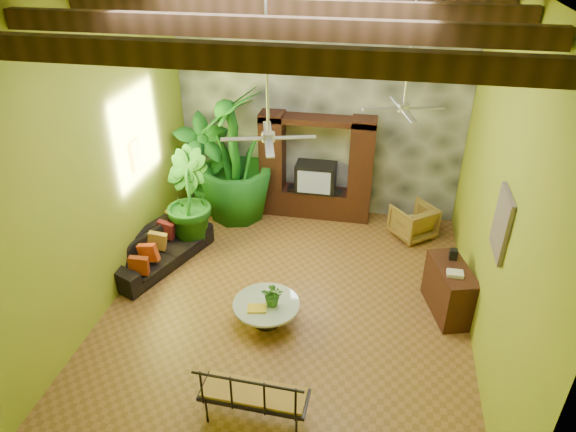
% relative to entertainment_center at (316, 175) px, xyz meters
% --- Properties ---
extents(ground, '(7.00, 7.00, 0.00)m').
position_rel_entertainment_center_xyz_m(ground, '(0.00, -3.14, -0.97)').
color(ground, brown).
rests_on(ground, ground).
extents(back_wall, '(6.00, 0.02, 5.00)m').
position_rel_entertainment_center_xyz_m(back_wall, '(0.00, 0.36, 1.53)').
color(back_wall, '#8EAA26').
rests_on(back_wall, ground).
extents(left_wall, '(0.02, 7.00, 5.00)m').
position_rel_entertainment_center_xyz_m(left_wall, '(-3.00, -3.14, 1.53)').
color(left_wall, '#8EAA26').
rests_on(left_wall, ground).
extents(right_wall, '(0.02, 7.00, 5.00)m').
position_rel_entertainment_center_xyz_m(right_wall, '(3.00, -3.14, 1.53)').
color(right_wall, '#8EAA26').
rests_on(right_wall, ground).
extents(stone_accent_wall, '(5.98, 0.10, 4.98)m').
position_rel_entertainment_center_xyz_m(stone_accent_wall, '(0.00, 0.30, 1.53)').
color(stone_accent_wall, '#3F4247').
rests_on(stone_accent_wall, ground).
extents(ceiling_beams, '(5.95, 5.36, 0.22)m').
position_rel_entertainment_center_xyz_m(ceiling_beams, '(0.00, -3.14, 3.81)').
color(ceiling_beams, '#351F11').
rests_on(ceiling_beams, ceiling).
extents(entertainment_center, '(2.40, 0.55, 2.30)m').
position_rel_entertainment_center_xyz_m(entertainment_center, '(0.00, 0.00, 0.00)').
color(entertainment_center, black).
rests_on(entertainment_center, ground).
extents(ceiling_fan_front, '(1.28, 1.28, 1.86)m').
position_rel_entertainment_center_xyz_m(ceiling_fan_front, '(-0.20, -3.54, 2.44)').
color(ceiling_fan_front, '#BABABF').
rests_on(ceiling_fan_front, ceiling).
extents(ceiling_fan_back, '(1.28, 1.28, 1.86)m').
position_rel_entertainment_center_xyz_m(ceiling_fan_back, '(1.60, -1.94, 2.44)').
color(ceiling_fan_back, '#BABABF').
rests_on(ceiling_fan_back, ceiling).
extents(wall_art_mask, '(0.06, 0.32, 0.55)m').
position_rel_entertainment_center_xyz_m(wall_art_mask, '(-2.96, -2.14, 1.13)').
color(wall_art_mask, yellow).
rests_on(wall_art_mask, left_wall).
extents(wall_art_painting, '(0.06, 0.70, 0.90)m').
position_rel_entertainment_center_xyz_m(wall_art_painting, '(2.96, -3.74, 1.33)').
color(wall_art_painting, '#2A569A').
rests_on(wall_art_painting, right_wall).
extents(sofa, '(1.61, 2.39, 0.65)m').
position_rel_entertainment_center_xyz_m(sofa, '(-2.65, -2.42, -0.64)').
color(sofa, black).
rests_on(sofa, ground).
extents(wicker_armchair, '(1.07, 1.07, 0.70)m').
position_rel_entertainment_center_xyz_m(wicker_armchair, '(2.12, -0.53, -0.61)').
color(wicker_armchair, olive).
rests_on(wicker_armchair, ground).
extents(tall_plant_a, '(1.43, 1.32, 2.25)m').
position_rel_entertainment_center_xyz_m(tall_plant_a, '(-2.36, -0.38, 0.16)').
color(tall_plant_a, '#1A6321').
rests_on(tall_plant_a, ground).
extents(tall_plant_b, '(1.37, 1.40, 1.98)m').
position_rel_entertainment_center_xyz_m(tall_plant_b, '(-2.32, -1.60, 0.02)').
color(tall_plant_b, '#1E661A').
rests_on(tall_plant_b, ground).
extents(tall_plant_c, '(1.68, 1.68, 2.87)m').
position_rel_entertainment_center_xyz_m(tall_plant_c, '(-1.68, -0.38, 0.47)').
color(tall_plant_c, '#19621A').
rests_on(tall_plant_c, ground).
extents(coffee_table, '(1.08, 1.08, 0.40)m').
position_rel_entertainment_center_xyz_m(coffee_table, '(-0.26, -3.67, -0.71)').
color(coffee_table, black).
rests_on(coffee_table, ground).
extents(centerpiece_plant, '(0.37, 0.33, 0.40)m').
position_rel_entertainment_center_xyz_m(centerpiece_plant, '(-0.14, -3.68, -0.37)').
color(centerpiece_plant, '#2A6119').
rests_on(centerpiece_plant, coffee_table).
extents(yellow_tray, '(0.33, 0.27, 0.03)m').
position_rel_entertainment_center_xyz_m(yellow_tray, '(-0.37, -3.85, -0.55)').
color(yellow_tray, '#CFD016').
rests_on(yellow_tray, coffee_table).
extents(iron_bench, '(1.42, 0.55, 0.57)m').
position_rel_entertainment_center_xyz_m(iron_bench, '(0.01, -5.60, -0.42)').
color(iron_bench, black).
rests_on(iron_bench, ground).
extents(side_console, '(0.80, 1.22, 0.90)m').
position_rel_entertainment_center_xyz_m(side_console, '(2.65, -2.82, -0.52)').
color(side_console, '#3A1E12').
rests_on(side_console, ground).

